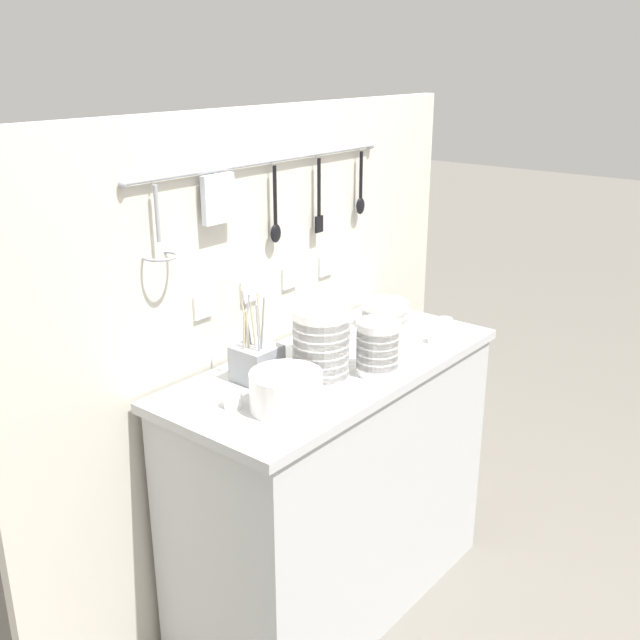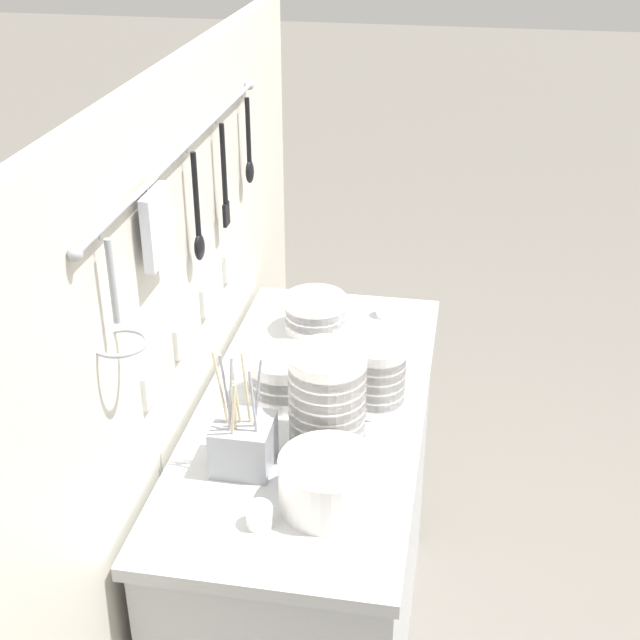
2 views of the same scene
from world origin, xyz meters
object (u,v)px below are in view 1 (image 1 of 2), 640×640
object	(u,v)px
bowl_stack_short_front	(377,347)
cup_centre	(379,338)
bowl_stack_tall_left	(321,346)
steel_mixing_bowl	(340,333)
cutlery_caddy	(257,362)
cup_front_left	(445,324)
bowl_stack_wide_centre	(385,314)
bowl_stack_nested_right	(321,339)
cup_back_right	(233,400)
cup_front_right	(436,336)
plate_stack	(286,391)

from	to	relation	value
bowl_stack_short_front	cup_centre	bearing A→B (deg)	33.27
bowl_stack_short_front	bowl_stack_tall_left	bearing A→B (deg)	150.81
steel_mixing_bowl	cutlery_caddy	world-z (taller)	cutlery_caddy
cup_front_left	bowl_stack_wide_centre	bearing A→B (deg)	122.02
bowl_stack_wide_centre	bowl_stack_nested_right	bearing A→B (deg)	177.49
cutlery_caddy	cup_front_left	size ratio (longest dim) A/B	5.26
bowl_stack_tall_left	cup_back_right	size ratio (longest dim) A/B	4.35
bowl_stack_nested_right	cup_back_right	world-z (taller)	bowl_stack_nested_right
cup_front_right	cup_back_right	bearing A→B (deg)	166.78
bowl_stack_tall_left	cutlery_caddy	distance (m)	0.20
plate_stack	steel_mixing_bowl	size ratio (longest dim) A/B	1.90
bowl_stack_wide_centre	bowl_stack_tall_left	distance (m)	0.51
bowl_stack_tall_left	cup_front_right	bearing A→B (deg)	-11.34
bowl_stack_wide_centre	cup_back_right	xyz separation A→B (m)	(-0.77, -0.03, -0.03)
cutlery_caddy	cup_back_right	world-z (taller)	cutlery_caddy
steel_mixing_bowl	cup_centre	distance (m)	0.14
cutlery_caddy	cup_centre	size ratio (longest dim) A/B	5.26
bowl_stack_nested_right	plate_stack	size ratio (longest dim) A/B	0.82
bowl_stack_wide_centre	cutlery_caddy	world-z (taller)	cutlery_caddy
cutlery_caddy	bowl_stack_nested_right	bearing A→B (deg)	-5.59
bowl_stack_tall_left	cutlery_caddy	bearing A→B (deg)	124.12
bowl_stack_short_front	cup_front_right	distance (m)	0.33
cutlery_caddy	cup_front_right	bearing A→B (deg)	-23.21
bowl_stack_wide_centre	bowl_stack_short_front	world-z (taller)	bowl_stack_short_front
cutlery_caddy	cup_centre	xyz separation A→B (m)	(0.46, -0.12, -0.04)
steel_mixing_bowl	cutlery_caddy	xyz separation A→B (m)	(-0.42, -0.02, 0.04)
steel_mixing_bowl	plate_stack	bearing A→B (deg)	-157.54
cup_back_right	cup_front_right	bearing A→B (deg)	-13.22
steel_mixing_bowl	cup_front_right	xyz separation A→B (m)	(0.16, -0.27, 0.00)
cup_back_right	bowl_stack_tall_left	bearing A→B (deg)	-16.41
steel_mixing_bowl	cup_front_left	world-z (taller)	cup_front_left
cup_back_right	cup_front_left	distance (m)	0.90
bowl_stack_short_front	cup_front_left	size ratio (longest dim) A/B	3.17
bowl_stack_wide_centre	cup_front_right	distance (m)	0.21
bowl_stack_wide_centre	plate_stack	world-z (taller)	plate_stack
bowl_stack_wide_centre	steel_mixing_bowl	xyz separation A→B (m)	(-0.18, 0.06, -0.03)
cup_centre	bowl_stack_short_front	bearing A→B (deg)	-146.73
plate_stack	cup_front_left	size ratio (longest dim) A/B	3.83
bowl_stack_wide_centre	bowl_stack_short_front	distance (m)	0.40
cup_front_right	cup_front_left	xyz separation A→B (m)	(0.12, 0.04, 0.00)
bowl_stack_short_front	cup_centre	distance (m)	0.24
plate_stack	cup_back_right	distance (m)	0.15
cutlery_caddy	cup_front_right	world-z (taller)	cutlery_caddy
bowl_stack_tall_left	cup_centre	bearing A→B (deg)	6.34
cutlery_caddy	cup_back_right	size ratio (longest dim) A/B	5.26
bowl_stack_wide_centre	steel_mixing_bowl	size ratio (longest dim) A/B	1.55
bowl_stack_tall_left	cup_centre	xyz separation A→B (m)	(0.35, 0.04, -0.09)
steel_mixing_bowl	bowl_stack_short_front	bearing A→B (deg)	-121.50
bowl_stack_tall_left	cup_front_left	world-z (taller)	bowl_stack_tall_left
bowl_stack_wide_centre	cup_back_right	distance (m)	0.78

